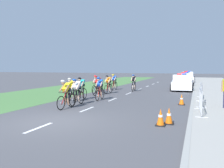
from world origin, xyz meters
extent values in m
plane|color=#4C4C51|center=(0.00, 0.00, 0.00)|extent=(160.00, 160.00, 0.00)
cube|color=#A3A099|center=(7.53, 14.00, 0.06)|extent=(5.00, 60.00, 0.12)
cube|color=#9E9E99|center=(5.11, 14.00, 0.07)|extent=(0.16, 60.00, 0.13)
cube|color=#4C7F42|center=(-6.73, 14.00, 0.00)|extent=(7.00, 60.00, 0.01)
cube|color=white|center=(0.00, -1.09, 0.00)|extent=(0.14, 1.60, 0.01)
cube|color=white|center=(0.00, 2.91, 0.00)|extent=(0.14, 1.60, 0.01)
cube|color=white|center=(0.00, 6.91, 0.00)|extent=(0.14, 1.60, 0.01)
cube|color=white|center=(0.00, 10.91, 0.00)|extent=(0.14, 1.60, 0.01)
cube|color=white|center=(0.00, 14.91, 0.00)|extent=(0.14, 1.60, 0.01)
cube|color=white|center=(0.00, 18.91, 0.00)|extent=(0.14, 1.60, 0.01)
cube|color=white|center=(0.00, 22.91, 0.00)|extent=(0.14, 1.60, 0.01)
cube|color=white|center=(0.00, 26.91, 0.00)|extent=(0.14, 1.60, 0.01)
torus|color=black|center=(-1.16, 2.29, 0.36)|extent=(0.08, 0.73, 0.72)
cylinder|color=#99999E|center=(-1.16, 2.29, 0.36)|extent=(0.06, 0.06, 0.06)
torus|color=black|center=(-1.10, 3.29, 0.36)|extent=(0.08, 0.73, 0.72)
cylinder|color=#99999E|center=(-1.10, 3.29, 0.36)|extent=(0.06, 0.06, 0.06)
cylinder|color=#B21919|center=(-1.13, 2.74, 0.90)|extent=(0.07, 0.55, 0.04)
cylinder|color=#B21919|center=(-1.14, 2.56, 0.58)|extent=(0.07, 0.48, 0.63)
cylinder|color=#B21919|center=(-1.12, 2.94, 0.60)|extent=(0.04, 0.04, 0.65)
cylinder|color=black|center=(-1.15, 2.39, 0.88)|extent=(0.42, 0.05, 0.03)
cube|color=black|center=(-1.12, 2.94, 0.94)|extent=(0.11, 0.23, 0.05)
cube|color=yellow|center=(-1.13, 2.81, 1.14)|extent=(0.31, 0.56, 0.45)
cube|color=black|center=(-1.12, 2.93, 0.98)|extent=(0.29, 0.21, 0.18)
cylinder|color=black|center=(-1.04, 2.87, 0.64)|extent=(0.12, 0.23, 0.40)
cylinder|color=#9E7051|center=(-1.04, 2.79, 0.37)|extent=(0.10, 0.16, 0.36)
cylinder|color=black|center=(-1.22, 2.88, 0.64)|extent=(0.12, 0.17, 0.40)
cylinder|color=#9E7051|center=(-1.22, 2.80, 0.37)|extent=(0.10, 0.13, 0.36)
cylinder|color=#9E7051|center=(-0.98, 2.59, 1.09)|extent=(0.10, 0.40, 0.35)
cylinder|color=#9E7051|center=(-1.30, 2.61, 1.09)|extent=(0.10, 0.40, 0.35)
sphere|color=#9E7051|center=(-1.15, 2.51, 1.38)|extent=(0.19, 0.19, 0.19)
ellipsoid|color=white|center=(-1.15, 2.50, 1.45)|extent=(0.25, 0.33, 0.24)
torus|color=black|center=(-1.20, 3.57, 0.36)|extent=(0.06, 0.72, 0.72)
cylinder|color=#99999E|center=(-1.20, 3.57, 0.36)|extent=(0.06, 0.06, 0.06)
torus|color=black|center=(-1.17, 4.57, 0.36)|extent=(0.06, 0.72, 0.72)
cylinder|color=#99999E|center=(-1.17, 4.57, 0.36)|extent=(0.06, 0.06, 0.06)
cylinder|color=black|center=(-1.18, 4.02, 0.90)|extent=(0.05, 0.55, 0.04)
cylinder|color=black|center=(-1.19, 3.84, 0.58)|extent=(0.05, 0.48, 0.63)
cylinder|color=black|center=(-1.18, 4.22, 0.60)|extent=(0.04, 0.04, 0.65)
cylinder|color=black|center=(-1.19, 3.67, 0.88)|extent=(0.42, 0.04, 0.03)
cube|color=black|center=(-1.18, 4.22, 0.94)|extent=(0.11, 0.22, 0.05)
cube|color=white|center=(-1.18, 4.09, 1.14)|extent=(0.29, 0.55, 0.47)
cube|color=black|center=(-1.18, 4.21, 0.98)|extent=(0.29, 0.21, 0.18)
cylinder|color=black|center=(-1.09, 4.16, 0.64)|extent=(0.12, 0.23, 0.40)
cylinder|color=beige|center=(-1.09, 4.08, 0.37)|extent=(0.09, 0.16, 0.36)
cylinder|color=black|center=(-1.27, 4.16, 0.64)|extent=(0.11, 0.17, 0.40)
cylinder|color=beige|center=(-1.27, 4.08, 0.37)|extent=(0.09, 0.12, 0.36)
cylinder|color=beige|center=(-1.03, 3.87, 1.09)|extent=(0.09, 0.40, 0.35)
cylinder|color=beige|center=(-1.35, 3.88, 1.09)|extent=(0.09, 0.40, 0.35)
sphere|color=beige|center=(-1.19, 3.79, 1.38)|extent=(0.19, 0.19, 0.19)
ellipsoid|color=blue|center=(-1.19, 3.78, 1.45)|extent=(0.24, 0.32, 0.24)
torus|color=black|center=(-1.95, 4.41, 0.36)|extent=(0.10, 0.73, 0.72)
cylinder|color=#99999E|center=(-1.95, 4.41, 0.36)|extent=(0.06, 0.06, 0.06)
torus|color=black|center=(-2.04, 5.40, 0.36)|extent=(0.10, 0.73, 0.72)
cylinder|color=#99999E|center=(-2.04, 5.40, 0.36)|extent=(0.06, 0.06, 0.06)
cylinder|color=silver|center=(-1.99, 4.86, 0.90)|extent=(0.08, 0.55, 0.04)
cylinder|color=silver|center=(-1.98, 4.68, 0.58)|extent=(0.08, 0.48, 0.63)
cylinder|color=silver|center=(-2.01, 5.06, 0.60)|extent=(0.04, 0.04, 0.65)
cylinder|color=black|center=(-1.96, 4.51, 0.88)|extent=(0.42, 0.06, 0.03)
cube|color=black|center=(-2.01, 5.06, 0.94)|extent=(0.12, 0.23, 0.05)
cube|color=yellow|center=(-2.00, 4.93, 1.14)|extent=(0.32, 0.57, 0.45)
cube|color=black|center=(-2.01, 5.05, 0.98)|extent=(0.30, 0.22, 0.18)
cylinder|color=black|center=(-1.91, 5.00, 0.64)|extent=(0.13, 0.23, 0.40)
cylinder|color=beige|center=(-1.91, 4.92, 0.37)|extent=(0.10, 0.16, 0.36)
cylinder|color=black|center=(-2.09, 4.99, 0.64)|extent=(0.12, 0.18, 0.40)
cylinder|color=beige|center=(-2.09, 4.91, 0.37)|extent=(0.10, 0.13, 0.36)
cylinder|color=beige|center=(-1.82, 4.73, 1.09)|extent=(0.11, 0.41, 0.35)
cylinder|color=beige|center=(-2.14, 4.70, 1.09)|extent=(0.11, 0.41, 0.35)
sphere|color=beige|center=(-1.97, 4.63, 1.38)|extent=(0.19, 0.19, 0.19)
ellipsoid|color=white|center=(-1.97, 4.62, 1.45)|extent=(0.25, 0.33, 0.24)
torus|color=black|center=(-1.91, 5.61, 0.36)|extent=(0.07, 0.73, 0.72)
cylinder|color=#99999E|center=(-1.91, 5.61, 0.36)|extent=(0.06, 0.06, 0.06)
torus|color=black|center=(-1.95, 6.61, 0.36)|extent=(0.07, 0.73, 0.72)
cylinder|color=#99999E|center=(-1.95, 6.61, 0.36)|extent=(0.06, 0.06, 0.06)
cylinder|color=white|center=(-1.93, 6.06, 0.90)|extent=(0.06, 0.55, 0.04)
cylinder|color=white|center=(-1.92, 5.89, 0.58)|extent=(0.06, 0.48, 0.63)
cylinder|color=white|center=(-1.94, 6.26, 0.60)|extent=(0.04, 0.04, 0.65)
cylinder|color=black|center=(-1.91, 5.71, 0.88)|extent=(0.42, 0.05, 0.03)
cube|color=black|center=(-1.94, 6.26, 0.94)|extent=(0.11, 0.22, 0.05)
cube|color=#19B2B7|center=(-1.93, 6.14, 1.14)|extent=(0.30, 0.56, 0.44)
cube|color=black|center=(-1.94, 6.25, 0.98)|extent=(0.29, 0.21, 0.18)
cylinder|color=black|center=(-1.84, 6.21, 0.64)|extent=(0.12, 0.23, 0.40)
cylinder|color=tan|center=(-1.84, 6.13, 0.37)|extent=(0.10, 0.16, 0.36)
cylinder|color=black|center=(-2.02, 6.20, 0.64)|extent=(0.12, 0.17, 0.40)
cylinder|color=tan|center=(-2.02, 6.12, 0.37)|extent=(0.10, 0.13, 0.36)
cylinder|color=tan|center=(-1.76, 5.93, 1.09)|extent=(0.09, 0.40, 0.35)
cylinder|color=tan|center=(-2.08, 5.92, 1.09)|extent=(0.09, 0.40, 0.35)
sphere|color=tan|center=(-1.92, 5.84, 1.38)|extent=(0.19, 0.19, 0.19)
ellipsoid|color=black|center=(-1.92, 5.83, 1.45)|extent=(0.24, 0.32, 0.24)
torus|color=black|center=(-0.69, 5.91, 0.36)|extent=(0.09, 0.73, 0.72)
cylinder|color=#99999E|center=(-0.69, 5.91, 0.36)|extent=(0.06, 0.06, 0.06)
torus|color=black|center=(-0.76, 6.91, 0.36)|extent=(0.09, 0.73, 0.72)
cylinder|color=#99999E|center=(-0.76, 6.91, 0.36)|extent=(0.06, 0.06, 0.06)
cylinder|color=#B21919|center=(-0.72, 6.36, 0.90)|extent=(0.07, 0.55, 0.04)
cylinder|color=#B21919|center=(-0.71, 6.18, 0.58)|extent=(0.07, 0.48, 0.63)
cylinder|color=#B21919|center=(-0.73, 6.56, 0.60)|extent=(0.04, 0.04, 0.65)
cylinder|color=black|center=(-0.69, 6.01, 0.88)|extent=(0.42, 0.06, 0.03)
cube|color=black|center=(-0.73, 6.56, 0.94)|extent=(0.11, 0.23, 0.05)
cube|color=blue|center=(-0.72, 6.43, 1.14)|extent=(0.32, 0.57, 0.45)
cube|color=black|center=(-0.73, 6.55, 0.98)|extent=(0.29, 0.22, 0.18)
cylinder|color=black|center=(-0.64, 6.51, 0.64)|extent=(0.12, 0.23, 0.40)
cylinder|color=tan|center=(-0.63, 6.43, 0.37)|extent=(0.10, 0.16, 0.36)
cylinder|color=black|center=(-0.82, 6.49, 0.64)|extent=(0.12, 0.18, 0.40)
cylinder|color=tan|center=(-0.81, 6.41, 0.37)|extent=(0.10, 0.13, 0.36)
cylinder|color=tan|center=(-0.55, 6.23, 1.09)|extent=(0.10, 0.41, 0.35)
cylinder|color=tan|center=(-0.87, 6.21, 1.09)|extent=(0.10, 0.41, 0.35)
sphere|color=tan|center=(-0.70, 6.13, 1.38)|extent=(0.19, 0.19, 0.19)
ellipsoid|color=blue|center=(-0.70, 6.12, 1.45)|extent=(0.25, 0.33, 0.24)
torus|color=black|center=(-2.02, 8.52, 0.36)|extent=(0.10, 0.73, 0.72)
cylinder|color=#99999E|center=(-2.02, 8.52, 0.36)|extent=(0.06, 0.06, 0.06)
torus|color=black|center=(-1.94, 9.51, 0.36)|extent=(0.10, 0.73, 0.72)
cylinder|color=#99999E|center=(-1.94, 9.51, 0.36)|extent=(0.06, 0.06, 0.06)
cylinder|color=black|center=(-1.99, 8.97, 0.90)|extent=(0.08, 0.55, 0.04)
cylinder|color=black|center=(-2.00, 8.79, 0.58)|extent=(0.08, 0.48, 0.63)
cylinder|color=black|center=(-1.97, 9.17, 0.60)|extent=(0.04, 0.04, 0.65)
cylinder|color=black|center=(-2.01, 8.62, 0.88)|extent=(0.42, 0.06, 0.03)
cube|color=black|center=(-1.97, 9.17, 0.94)|extent=(0.12, 0.23, 0.05)
cube|color=red|center=(-1.98, 9.04, 1.14)|extent=(0.32, 0.57, 0.45)
cube|color=black|center=(-1.97, 9.16, 0.98)|extent=(0.29, 0.22, 0.18)
cylinder|color=black|center=(-1.89, 9.10, 0.64)|extent=(0.13, 0.23, 0.40)
cylinder|color=#9E7051|center=(-1.89, 9.02, 0.37)|extent=(0.10, 0.16, 0.36)
cylinder|color=black|center=(-2.07, 9.11, 0.64)|extent=(0.12, 0.18, 0.40)
cylinder|color=#9E7051|center=(-2.07, 9.03, 0.37)|extent=(0.10, 0.13, 0.36)
cylinder|color=#9E7051|center=(-1.84, 8.81, 1.09)|extent=(0.11, 0.41, 0.35)
cylinder|color=#9E7051|center=(-2.16, 8.84, 1.09)|extent=(0.11, 0.41, 0.35)
sphere|color=#9E7051|center=(-2.00, 8.74, 1.38)|extent=(0.19, 0.19, 0.19)
ellipsoid|color=red|center=(-2.00, 8.73, 1.45)|extent=(0.25, 0.33, 0.24)
torus|color=black|center=(-2.56, 9.60, 0.36)|extent=(0.11, 0.73, 0.72)
cylinder|color=#99999E|center=(-2.56, 9.60, 0.36)|extent=(0.07, 0.07, 0.06)
torus|color=black|center=(-2.47, 10.59, 0.36)|extent=(0.11, 0.73, 0.72)
cylinder|color=#99999E|center=(-2.47, 10.59, 0.36)|extent=(0.07, 0.07, 0.06)
cylinder|color=#1E1E99|center=(-2.52, 10.04, 0.90)|extent=(0.09, 0.55, 0.04)
cylinder|color=#1E1E99|center=(-2.54, 9.87, 0.58)|extent=(0.08, 0.48, 0.63)
cylinder|color=#1E1E99|center=(-2.50, 10.24, 0.60)|extent=(0.04, 0.04, 0.65)
cylinder|color=black|center=(-2.55, 9.70, 0.88)|extent=(0.42, 0.07, 0.03)
cube|color=black|center=(-2.50, 10.24, 0.94)|extent=(0.12, 0.23, 0.05)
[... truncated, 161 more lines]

